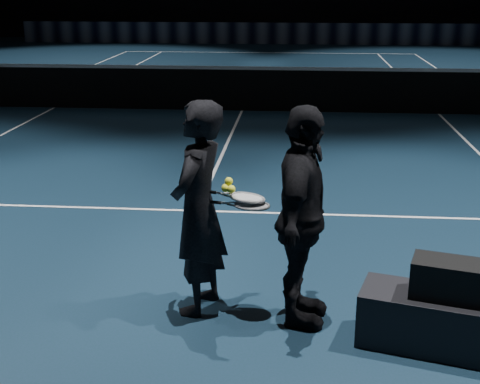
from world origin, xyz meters
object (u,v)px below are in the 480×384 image
object	(u,v)px
player_b	(302,218)
tennis_balls	(229,186)
racket_bag	(462,281)
racket_lower	(252,205)
player_a	(198,209)
racket_upper	(247,198)
player_bench	(457,325)

from	to	relation	value
player_b	tennis_balls	xyz separation A→B (m)	(-0.59, 0.11, 0.21)
racket_bag	racket_lower	size ratio (longest dim) A/B	1.05
player_a	racket_upper	bearing A→B (deg)	100.73
racket_upper	tennis_balls	distance (m)	0.18
player_a	racket_upper	distance (m)	0.42
racket_bag	racket_upper	world-z (taller)	racket_upper
racket_lower	racket_upper	size ratio (longest dim) A/B	1.00
player_b	tennis_balls	bearing A→B (deg)	87.38
player_a	player_b	xyz separation A→B (m)	(0.84, -0.15, 0.00)
racket_bag	tennis_balls	xyz separation A→B (m)	(-1.76, 0.47, 0.53)
player_b	racket_lower	xyz separation A→B (m)	(-0.39, 0.07, 0.07)
racket_bag	player_a	world-z (taller)	player_a
racket_bag	player_b	world-z (taller)	player_b
racket_upper	racket_bag	bearing A→B (deg)	-10.52
racket_bag	player_b	size ratio (longest dim) A/B	0.40
player_a	player_b	distance (m)	0.85
player_bench	player_a	size ratio (longest dim) A/B	0.80
racket_bag	player_a	xyz separation A→B (m)	(-2.01, 0.51, 0.32)
racket_lower	player_bench	bearing A→B (deg)	-5.32
player_bench	racket_upper	bearing A→B (deg)	179.10
racket_bag	racket_upper	bearing A→B (deg)	179.10
racket_lower	tennis_balls	distance (m)	0.24
player_b	racket_lower	distance (m)	0.41
racket_lower	racket_upper	bearing A→B (deg)	141.34
tennis_balls	player_bench	bearing A→B (deg)	-14.96
racket_lower	player_b	bearing A→B (deg)	-0.00
racket_bag	player_bench	bearing A→B (deg)	0.00
player_bench	player_a	world-z (taller)	player_a
racket_upper	player_b	bearing A→B (deg)	-9.08
player_b	racket_lower	size ratio (longest dim) A/B	2.63
player_b	racket_lower	world-z (taller)	player_b
player_a	tennis_balls	distance (m)	0.33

